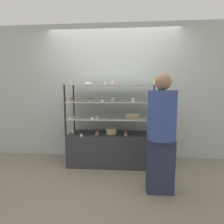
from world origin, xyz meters
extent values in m
plane|color=gray|center=(0.00, 0.00, 0.00)|extent=(20.00, 20.00, 0.00)
cube|color=#A8B2AD|center=(0.00, 0.41, 1.30)|extent=(8.00, 0.05, 2.60)
cube|color=#333338|center=(0.00, 0.00, 0.28)|extent=(1.55, 0.53, 0.57)
cube|color=black|center=(-0.76, 0.25, 0.71)|extent=(0.02, 0.02, 0.29)
cube|color=black|center=(0.76, 0.25, 0.71)|extent=(0.02, 0.02, 0.29)
cube|color=black|center=(-0.76, -0.25, 0.71)|extent=(0.02, 0.02, 0.29)
cube|color=black|center=(0.76, -0.25, 0.71)|extent=(0.02, 0.02, 0.29)
cube|color=silver|center=(0.00, 0.00, 0.85)|extent=(1.55, 0.53, 0.01)
cube|color=black|center=(-0.76, 0.25, 1.00)|extent=(0.02, 0.02, 0.29)
cube|color=black|center=(0.76, 0.25, 1.00)|extent=(0.02, 0.02, 0.29)
cube|color=black|center=(-0.76, -0.25, 1.00)|extent=(0.02, 0.02, 0.29)
cube|color=black|center=(0.76, -0.25, 1.00)|extent=(0.02, 0.02, 0.29)
cube|color=silver|center=(0.00, 0.00, 1.14)|extent=(1.55, 0.53, 0.01)
cube|color=black|center=(-0.76, 0.25, 1.29)|extent=(0.02, 0.02, 0.29)
cube|color=black|center=(0.76, 0.25, 1.29)|extent=(0.02, 0.02, 0.29)
cube|color=black|center=(-0.76, -0.25, 1.29)|extent=(0.02, 0.02, 0.29)
cube|color=black|center=(0.76, -0.25, 1.29)|extent=(0.02, 0.02, 0.29)
cube|color=silver|center=(0.00, 0.00, 1.43)|extent=(1.55, 0.53, 0.01)
cylinder|color=#DBBC84|center=(-0.01, -0.02, 0.61)|extent=(0.19, 0.19, 0.08)
cylinder|color=#F4EAB2|center=(-0.01, -0.02, 0.66)|extent=(0.20, 0.20, 0.02)
cube|color=#DBBC84|center=(0.36, 0.06, 0.88)|extent=(0.23, 0.15, 0.06)
cube|color=white|center=(0.36, 0.06, 0.92)|extent=(0.24, 0.16, 0.01)
cylinder|color=#CCB28C|center=(-0.71, -0.04, 0.58)|extent=(0.06, 0.06, 0.03)
sphere|color=white|center=(-0.71, -0.04, 0.61)|extent=(0.06, 0.06, 0.06)
cylinder|color=#CCB28C|center=(-0.25, -0.12, 0.58)|extent=(0.06, 0.06, 0.03)
sphere|color=#8C5B42|center=(-0.25, -0.12, 0.61)|extent=(0.06, 0.06, 0.06)
cylinder|color=#CCB28C|center=(0.25, -0.12, 0.58)|extent=(0.06, 0.06, 0.03)
sphere|color=#8C5B42|center=(0.25, -0.12, 0.61)|extent=(0.06, 0.06, 0.06)
cylinder|color=white|center=(0.70, -0.14, 0.58)|extent=(0.06, 0.06, 0.03)
sphere|color=silver|center=(0.70, -0.14, 0.61)|extent=(0.06, 0.06, 0.06)
cube|color=white|center=(-0.50, -0.25, 0.59)|extent=(0.04, 0.00, 0.04)
cylinder|color=beige|center=(-0.71, -0.14, 0.87)|extent=(0.05, 0.05, 0.02)
sphere|color=#E5996B|center=(-0.71, -0.14, 0.89)|extent=(0.05, 0.05, 0.05)
cylinder|color=beige|center=(-0.25, -0.14, 0.87)|extent=(0.05, 0.05, 0.02)
sphere|color=#E5996B|center=(-0.25, -0.14, 0.89)|extent=(0.05, 0.05, 0.05)
cylinder|color=white|center=(0.72, -0.14, 0.87)|extent=(0.05, 0.05, 0.02)
sphere|color=white|center=(0.72, -0.14, 0.89)|extent=(0.05, 0.05, 0.05)
cube|color=white|center=(-0.31, -0.25, 0.88)|extent=(0.04, 0.00, 0.04)
cylinder|color=#CCB28C|center=(-0.70, -0.04, 1.16)|extent=(0.06, 0.06, 0.03)
sphere|color=#8C5B42|center=(-0.70, -0.04, 1.19)|extent=(0.06, 0.06, 0.06)
cylinder|color=#CCB28C|center=(-0.37, -0.11, 1.16)|extent=(0.06, 0.06, 0.03)
sphere|color=#8C5B42|center=(-0.37, -0.11, 1.19)|extent=(0.06, 0.06, 0.06)
cylinder|color=#CCB28C|center=(0.01, -0.04, 1.16)|extent=(0.06, 0.06, 0.03)
sphere|color=silver|center=(0.01, -0.04, 1.19)|extent=(0.06, 0.06, 0.06)
cylinder|color=white|center=(0.36, -0.13, 1.16)|extent=(0.06, 0.06, 0.03)
sphere|color=silver|center=(0.36, -0.13, 1.19)|extent=(0.06, 0.06, 0.06)
cylinder|color=#CCB28C|center=(0.70, -0.05, 1.16)|extent=(0.06, 0.06, 0.03)
sphere|color=silver|center=(0.70, -0.05, 1.19)|extent=(0.06, 0.06, 0.06)
cube|color=white|center=(-0.14, -0.25, 1.17)|extent=(0.04, 0.00, 0.04)
cylinder|color=#CCB28C|center=(-0.72, -0.06, 1.45)|extent=(0.04, 0.04, 0.03)
sphere|color=#E5996B|center=(-0.72, -0.06, 1.47)|extent=(0.05, 0.05, 0.05)
cylinder|color=white|center=(0.01, -0.09, 1.45)|extent=(0.04, 0.04, 0.03)
sphere|color=#E5996B|center=(0.01, -0.09, 1.47)|extent=(0.05, 0.05, 0.05)
cylinder|color=#CCB28C|center=(0.72, -0.09, 1.45)|extent=(0.04, 0.04, 0.03)
sphere|color=#F4EAB2|center=(0.72, -0.09, 1.47)|extent=(0.05, 0.05, 0.05)
cube|color=white|center=(-0.09, -0.25, 1.46)|extent=(0.04, 0.00, 0.04)
torus|color=#EFE5CC|center=(-0.42, -0.01, 1.46)|extent=(0.13, 0.13, 0.04)
cube|color=#282D47|center=(0.70, -0.83, 0.36)|extent=(0.34, 0.19, 0.72)
cylinder|color=#33478C|center=(0.70, -0.83, 1.03)|extent=(0.36, 0.36, 0.62)
sphere|color=#936B4C|center=(0.70, -0.83, 1.44)|extent=(0.20, 0.20, 0.20)
camera|label=1|loc=(0.23, -3.05, 1.35)|focal=28.00mm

